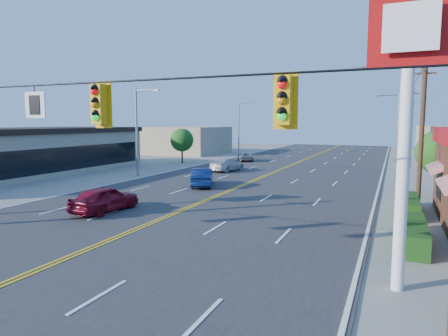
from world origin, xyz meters
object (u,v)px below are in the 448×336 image
at_px(car_magenta, 105,200).
at_px(car_silver, 245,157).
at_px(kfc_pylon, 407,83).
at_px(car_blue, 202,178).
at_px(signal_span, 4,125).
at_px(car_white, 227,165).

xyz_separation_m(car_magenta, car_silver, (-2.85, 30.24, -0.17)).
relative_size(kfc_pylon, car_blue, 1.99).
height_order(car_blue, car_silver, car_blue).
height_order(signal_span, kfc_pylon, signal_span).
relative_size(signal_span, kfc_pylon, 2.86).
height_order(car_magenta, car_blue, car_magenta).
distance_m(car_white, car_silver, 10.81).
distance_m(car_magenta, car_white, 19.62).
bearing_deg(car_magenta, car_white, -84.19).
xyz_separation_m(signal_span, car_blue, (-2.60, 18.71, -4.18)).
distance_m(signal_span, car_silver, 39.76).
xyz_separation_m(kfc_pylon, car_blue, (-13.72, 14.71, -5.34)).
relative_size(car_magenta, car_white, 0.93).
relative_size(kfc_pylon, car_silver, 2.17).
bearing_deg(car_white, kfc_pylon, 131.43).
bearing_deg(car_magenta, signal_span, 115.72).
bearing_deg(car_blue, car_silver, -102.07).
xyz_separation_m(car_blue, car_white, (-1.99, 9.62, -0.05)).
relative_size(car_magenta, car_blue, 0.99).
bearing_deg(car_blue, kfc_pylon, 110.04).
height_order(signal_span, car_blue, signal_span).
xyz_separation_m(kfc_pylon, car_silver, (-17.62, 34.98, -5.50)).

